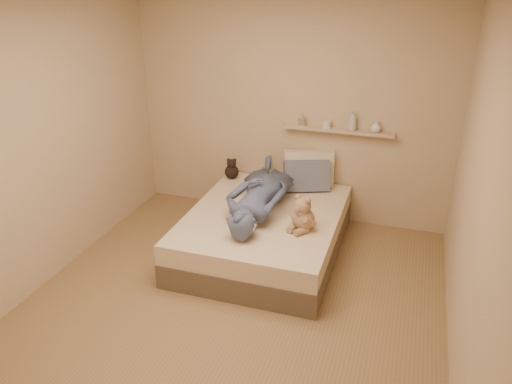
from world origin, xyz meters
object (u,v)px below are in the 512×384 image
(pillow_cream, at_px, (309,168))
(bed, at_px, (264,232))
(teddy_bear, at_px, (302,216))
(person, at_px, (261,192))
(dark_plush, at_px, (232,170))
(game_console, at_px, (247,225))
(pillow_grey, at_px, (307,176))
(wall_shelf, at_px, (338,130))

(pillow_cream, bearing_deg, bed, -107.38)
(teddy_bear, xyz_separation_m, person, (-0.51, 0.31, 0.04))
(dark_plush, bearing_deg, game_console, -63.84)
(game_console, relative_size, pillow_grey, 0.35)
(bed, distance_m, teddy_bear, 0.62)
(pillow_cream, relative_size, pillow_grey, 1.10)
(dark_plush, height_order, person, person)
(pillow_cream, height_order, wall_shelf, wall_shelf)
(teddy_bear, bearing_deg, person, 148.66)
(dark_plush, height_order, pillow_grey, pillow_grey)
(dark_plush, relative_size, pillow_cream, 0.46)
(bed, height_order, game_console, game_console)
(dark_plush, xyz_separation_m, person, (0.57, -0.66, 0.08))
(game_console, height_order, wall_shelf, wall_shelf)
(bed, bearing_deg, person, 129.94)
(bed, height_order, pillow_grey, pillow_grey)
(bed, distance_m, pillow_cream, 0.97)
(bed, height_order, dark_plush, dark_plush)
(teddy_bear, distance_m, pillow_cream, 1.08)
(dark_plush, height_order, pillow_cream, pillow_cream)
(pillow_cream, height_order, pillow_grey, pillow_cream)
(pillow_cream, xyz_separation_m, wall_shelf, (0.29, 0.08, 0.45))
(game_console, relative_size, wall_shelf, 0.15)
(dark_plush, height_order, wall_shelf, wall_shelf)
(game_console, distance_m, dark_plush, 1.46)
(pillow_grey, bearing_deg, bed, -111.45)
(pillow_grey, bearing_deg, person, -118.89)
(teddy_bear, relative_size, dark_plush, 1.42)
(game_console, height_order, teddy_bear, teddy_bear)
(game_console, bearing_deg, wall_shelf, 69.93)
(bed, distance_m, game_console, 0.68)
(bed, relative_size, game_console, 10.90)
(bed, relative_size, pillow_cream, 3.45)
(dark_plush, bearing_deg, pillow_cream, 5.81)
(dark_plush, distance_m, pillow_cream, 0.90)
(pillow_cream, distance_m, wall_shelf, 0.54)
(person, distance_m, wall_shelf, 1.13)
(pillow_cream, bearing_deg, person, -113.45)
(game_console, distance_m, person, 0.65)
(teddy_bear, relative_size, person, 0.23)
(teddy_bear, height_order, pillow_grey, teddy_bear)
(dark_plush, relative_size, pillow_grey, 0.50)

